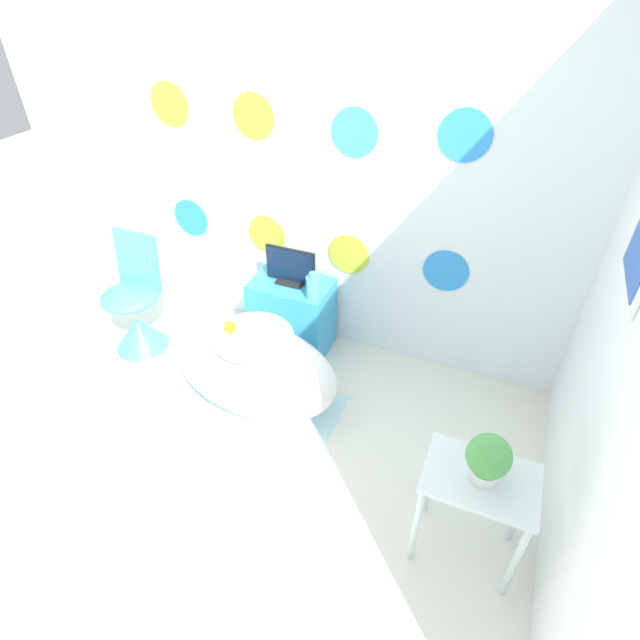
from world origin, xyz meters
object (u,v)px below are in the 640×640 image
Objects in this scene: tv at (290,268)px; potted_plant_left at (488,458)px; bathtub at (256,370)px; vase at (313,287)px; chair at (136,314)px.

potted_plant_left is at bearing -37.41° from tv.
vase is (0.15, 0.50, 0.33)m from bathtub.
tv is at bearing 22.98° from chair.
tv is at bearing 153.23° from vase.
chair reaches higher than vase.
tv reaches higher than vase.
potted_plant_left is (1.19, -0.96, 0.07)m from vase.
potted_plant_left is at bearing -38.99° from vase.
bathtub is 1.47m from potted_plant_left.
chair is 4.58× the size of vase.
vase reaches higher than bathtub.
potted_plant_left is (2.39, -0.64, 0.41)m from chair.
bathtub is at bearing -9.95° from chair.
chair is at bearing -165.10° from vase.
vase is at bearing 72.95° from bathtub.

